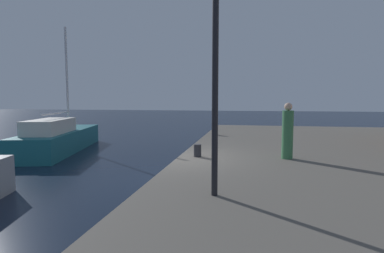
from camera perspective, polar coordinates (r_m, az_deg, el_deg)
The scene contains 6 objects.
ground_plane at distance 9.98m, azimuth -2.55°, elevation -10.20°, with size 120.00×120.00×0.00m, color black.
sailboat_teal at distance 16.72m, azimuth -23.69°, elevation -2.03°, with size 3.62×7.53×6.48m.
lamp_post_mid_promenade at distance 5.82m, azimuth 4.42°, elevation 15.94°, with size 0.36×0.36×4.29m.
bollard_south at distance 9.77m, azimuth 1.05°, elevation -4.52°, with size 0.24×0.24×0.40m, color #2D2D33.
bollard_center at distance 15.61m, azimuth 4.45°, elevation -0.89°, with size 0.24×0.24×0.40m, color #2D2D33.
person_far_corner at distance 9.82m, azimuth 17.50°, elevation -1.11°, with size 0.34×0.34×1.73m.
Camera 1 is at (2.19, -9.37, 2.65)m, focal length 28.42 mm.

